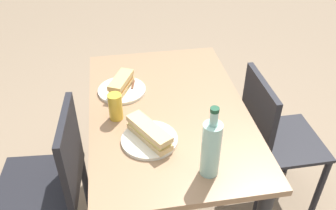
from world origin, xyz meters
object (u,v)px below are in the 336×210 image
water_bottle (211,148)px  dining_table (168,129)px  baguette_sandwich_near (121,83)px  knife_near (132,89)px  baguette_sandwich_far (149,132)px  chair_near (55,179)px  knife_far (158,131)px  plate_far (149,140)px  plate_near (122,90)px  beer_glass (115,107)px  chair_far (271,137)px

water_bottle → dining_table: bearing=-168.2°
baguette_sandwich_near → knife_near: bearing=76.5°
baguette_sandwich_near → baguette_sandwich_far: same height
chair_near → knife_far: bearing=82.7°
chair_near → knife_far: (0.06, 0.50, 0.29)m
knife_near → water_bottle: water_bottle is taller
baguette_sandwich_near → knife_far: 0.39m
knife_far → water_bottle: 0.32m
dining_table → knife_near: knife_near is taller
dining_table → knife_near: size_ratio=6.43×
dining_table → water_bottle: bearing=11.8°
water_bottle → plate_far: bearing=-136.1°
knife_near → plate_far: 0.39m
baguette_sandwich_far → plate_near: bearing=-166.8°
chair_near → beer_glass: bearing=104.3°
water_bottle → beer_glass: 0.53m
plate_near → baguette_sandwich_near: (0.00, 0.00, 0.04)m
plate_far → chair_near: bearing=-102.5°
baguette_sandwich_far → water_bottle: 0.31m
knife_near → baguette_sandwich_far: 0.39m
plate_far → baguette_sandwich_far: size_ratio=1.00×
chair_near → baguette_sandwich_near: chair_near is taller
plate_far → knife_far: size_ratio=1.49×
dining_table → plate_far: (0.22, -0.12, 0.14)m
dining_table → knife_far: knife_far is taller
chair_far → knife_near: (-0.17, -0.73, 0.29)m
knife_far → water_bottle: size_ratio=0.52×
baguette_sandwich_near → beer_glass: beer_glass is taller
chair_far → plate_far: size_ratio=3.60×
dining_table → knife_far: (0.18, -0.07, 0.15)m
plate_far → knife_near: bearing=-173.9°
plate_near → plate_far: 0.41m
chair_near → plate_near: 0.54m
dining_table → baguette_sandwich_far: (0.22, -0.12, 0.18)m
plate_near → baguette_sandwich_near: size_ratio=1.22×
chair_far → baguette_sandwich_far: 0.79m
dining_table → chair_near: chair_near is taller
chair_near → baguette_sandwich_far: chair_near is taller
chair_near → plate_far: (0.10, 0.46, 0.28)m
chair_far → chair_near: (0.11, -1.14, 0.00)m
dining_table → chair_near: (0.12, -0.57, -0.14)m
dining_table → chair_far: chair_far is taller
chair_near → plate_far: bearing=77.5°
baguette_sandwich_far → knife_near: bearing=-173.9°
chair_far → baguette_sandwich_near: bearing=-103.0°
chair_near → plate_far: 0.54m
plate_near → water_bottle: water_bottle is taller
baguette_sandwich_near → chair_far: bearing=77.0°
knife_far → beer_glass: 0.23m
baguette_sandwich_near → water_bottle: bearing=26.1°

